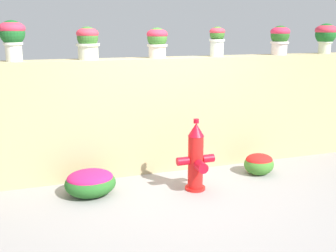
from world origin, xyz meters
The scene contains 11 objects.
ground_plane centered at (0.00, 0.00, 0.00)m, with size 24.00×24.00×0.00m, color gray.
stone_wall centered at (0.00, 1.12, 0.77)m, with size 6.08×0.41×1.55m, color tan.
potted_plant_1 centered at (-1.81, 1.14, 1.86)m, with size 0.31×0.31×0.48m.
potted_plant_2 centered at (-0.93, 1.16, 1.78)m, with size 0.30×0.30×0.41m.
potted_plant_3 centered at (-0.03, 1.12, 1.78)m, with size 0.28×0.28×0.39m.
potted_plant_4 centered at (0.84, 1.12, 1.79)m, with size 0.22×0.22×0.41m.
potted_plant_5 centered at (1.84, 1.11, 1.80)m, with size 0.28×0.28×0.42m.
potted_plant_6 centered at (2.67, 1.14, 1.83)m, with size 0.33×0.33×0.45m.
fire_hydrant centered at (0.18, 0.22, 0.40)m, with size 0.48×0.38×0.89m.
flower_bush_left centered at (-1.07, 0.47, 0.16)m, with size 0.61×0.55×0.31m.
flower_bush_right centered at (1.21, 0.46, 0.15)m, with size 0.41×0.37×0.29m.
Camera 1 is at (-1.61, -4.08, 1.96)m, focal length 43.16 mm.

